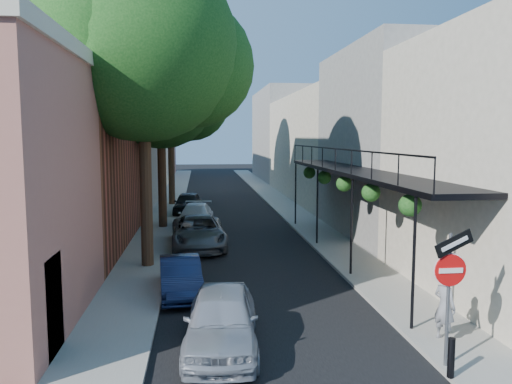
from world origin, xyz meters
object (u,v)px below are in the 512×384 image
object	(u,v)px
oak_near	(156,51)
parked_car_d	(196,216)
bollard	(451,358)
pedestrian	(445,306)
parked_car_a	(222,319)
oak_mid	(168,94)
parked_car_e	(188,203)
parked_car_c	(199,232)
parked_car_b	(180,277)
sign_post	(450,276)
oak_far	(177,87)

from	to	relation	value
oak_near	parked_car_d	size ratio (longest dim) A/B	2.66
bollard	pedestrian	world-z (taller)	pedestrian
parked_car_a	pedestrian	distance (m)	5.17
parked_car_d	oak_mid	bearing A→B (deg)	-179.66
oak_mid	parked_car_e	world-z (taller)	oak_mid
parked_car_a	parked_car_c	distance (m)	10.59
bollard	parked_car_b	world-z (taller)	parked_car_b
oak_mid	parked_car_b	distance (m)	13.27
parked_car_b	parked_car_e	distance (m)	16.27
sign_post	bollard	distance (m)	1.60
parked_car_b	oak_mid	bearing A→B (deg)	89.49
parked_car_c	pedestrian	bearing A→B (deg)	-65.04
parked_car_c	parked_car_e	world-z (taller)	parked_car_c
parked_car_a	pedestrian	bearing A→B (deg)	0.21
oak_mid	parked_car_d	bearing A→B (deg)	-4.52
parked_car_e	bollard	bearing A→B (deg)	-71.46
oak_far	pedestrian	size ratio (longest dim) A/B	7.43
oak_mid	parked_car_e	distance (m)	7.99
oak_near	oak_far	xyz separation A→B (m)	(0.01, 17.01, 0.38)
oak_far	oak_mid	bearing A→B (deg)	-90.41
oak_far	parked_car_b	distance (m)	21.98
oak_near	oak_mid	distance (m)	8.01
bollard	parked_car_a	bearing A→B (deg)	154.14
parked_car_c	parked_car_e	distance (m)	9.78
parked_car_b	parked_car_d	distance (m)	11.44
parked_car_d	parked_car_e	distance (m)	4.87
parked_car_c	parked_car_e	size ratio (longest dim) A/B	1.24
oak_far	parked_car_a	bearing A→B (deg)	-85.46
parked_car_b	sign_post	bearing A→B (deg)	-50.61
oak_far	parked_car_a	xyz separation A→B (m)	(1.95, -24.63, -7.57)
parked_car_a	sign_post	bearing A→B (deg)	-15.61
oak_mid	pedestrian	xyz separation A→B (m)	(7.17, -15.97, -6.14)
oak_far	parked_car_a	world-z (taller)	oak_far
bollard	parked_car_a	xyz separation A→B (m)	(-4.40, 2.13, 0.17)
parked_car_d	parked_car_e	bearing A→B (deg)	100.88
oak_mid	parked_car_e	xyz separation A→B (m)	(0.82, 4.74, -6.38)
parked_car_a	parked_car_d	size ratio (longest dim) A/B	0.94
oak_near	oak_far	distance (m)	17.01
parked_car_a	pedestrian	xyz separation A→B (m)	(5.15, -0.38, 0.23)
oak_near	parked_car_a	bearing A→B (deg)	-75.54
parked_car_a	parked_car_e	xyz separation A→B (m)	(-1.20, 20.33, -0.01)
oak_far	oak_near	bearing A→B (deg)	-90.04
parked_car_e	sign_post	bearing A→B (deg)	-70.78
oak_near	parked_car_e	world-z (taller)	oak_near
bollard	pedestrian	bearing A→B (deg)	66.93
bollard	parked_car_e	size ratio (longest dim) A/B	0.20
oak_far	pedestrian	world-z (taller)	oak_far
parked_car_c	bollard	bearing A→B (deg)	-71.23
parked_car_a	parked_car_b	xyz separation A→B (m)	(-1.08, 4.06, -0.12)
bollard	parked_car_d	xyz separation A→B (m)	(-5.09, 17.62, 0.10)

